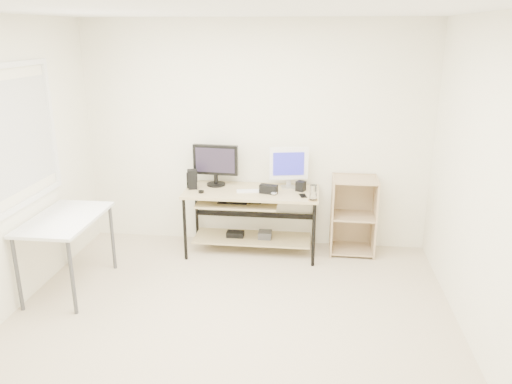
{
  "coord_description": "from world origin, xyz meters",
  "views": [
    {
      "loc": [
        0.68,
        -3.63,
        2.45
      ],
      "look_at": [
        0.09,
        1.3,
        0.85
      ],
      "focal_mm": 35.0,
      "sensor_mm": 36.0,
      "label": 1
    }
  ],
  "objects": [
    {
      "name": "desk",
      "position": [
        -0.03,
        1.66,
        0.54
      ],
      "size": [
        1.5,
        0.65,
        0.75
      ],
      "color": "tan",
      "rests_on": "ground"
    },
    {
      "name": "room",
      "position": [
        -0.14,
        0.04,
        1.32
      ],
      "size": [
        4.01,
        4.01,
        2.62
      ],
      "color": "beige",
      "rests_on": "ground"
    },
    {
      "name": "shelf_unit",
      "position": [
        1.15,
        1.82,
        0.45
      ],
      "size": [
        0.5,
        0.4,
        0.9
      ],
      "color": "tan",
      "rests_on": "ground"
    },
    {
      "name": "speaker_right",
      "position": [
        0.55,
        1.71,
        0.81
      ],
      "size": [
        0.12,
        0.12,
        0.11
      ],
      "primitive_type": "cube",
      "rotation": [
        0.0,
        0.0,
        -0.43
      ],
      "color": "black",
      "rests_on": "desk"
    },
    {
      "name": "speaker_left",
      "position": [
        -0.67,
        1.65,
        0.86
      ],
      "size": [
        0.14,
        0.14,
        0.22
      ],
      "rotation": [
        0.0,
        0.0,
        0.28
      ],
      "color": "black",
      "rests_on": "desk"
    },
    {
      "name": "black_monitor",
      "position": [
        -0.43,
        1.81,
        1.02
      ],
      "size": [
        0.52,
        0.22,
        0.48
      ],
      "rotation": [
        0.0,
        0.0,
        -0.07
      ],
      "color": "black",
      "rests_on": "desk"
    },
    {
      "name": "side_table",
      "position": [
        -1.68,
        0.6,
        0.67
      ],
      "size": [
        0.6,
        1.0,
        0.75
      ],
      "color": "white",
      "rests_on": "ground"
    },
    {
      "name": "mouse",
      "position": [
        0.26,
        1.55,
        0.77
      ],
      "size": [
        0.08,
        0.12,
        0.04
      ],
      "primitive_type": "ellipsoid",
      "rotation": [
        0.0,
        0.0,
        0.12
      ],
      "color": "#A8A8AC",
      "rests_on": "desk"
    },
    {
      "name": "white_imac",
      "position": [
        0.4,
        1.82,
        1.02
      ],
      "size": [
        0.44,
        0.14,
        0.47
      ],
      "rotation": [
        0.0,
        0.0,
        0.2
      ],
      "color": "silver",
      "rests_on": "desk"
    },
    {
      "name": "volume_puck",
      "position": [
        -0.54,
        1.5,
        0.76
      ],
      "size": [
        0.08,
        0.08,
        0.03
      ],
      "primitive_type": "cylinder",
      "rotation": [
        0.0,
        0.0,
        0.29
      ],
      "color": "black",
      "rests_on": "desk"
    },
    {
      "name": "coaster",
      "position": [
        0.69,
        1.39,
        0.75
      ],
      "size": [
        0.12,
        0.12,
        0.01
      ],
      "primitive_type": "cylinder",
      "rotation": [
        0.0,
        0.0,
        -0.23
      ],
      "color": "#AB834D",
      "rests_on": "desk"
    },
    {
      "name": "keyboard",
      "position": [
        0.03,
        1.62,
        0.76
      ],
      "size": [
        0.38,
        0.17,
        0.01
      ],
      "primitive_type": "cube",
      "rotation": [
        0.0,
        0.0,
        0.18
      ],
      "color": "white",
      "rests_on": "desk"
    },
    {
      "name": "smartphone",
      "position": [
        0.58,
        1.52,
        0.75
      ],
      "size": [
        0.1,
        0.14,
        0.01
      ],
      "primitive_type": "cube",
      "rotation": [
        0.0,
        0.0,
        0.26
      ],
      "color": "black",
      "rests_on": "desk"
    },
    {
      "name": "drinking_glass",
      "position": [
        0.69,
        1.39,
        0.84
      ],
      "size": [
        0.1,
        0.1,
        0.16
      ],
      "primitive_type": "cylinder",
      "rotation": [
        0.0,
        0.0,
        -0.23
      ],
      "color": "white",
      "rests_on": "coaster"
    },
    {
      "name": "center_speaker",
      "position": [
        0.2,
        1.58,
        0.8
      ],
      "size": [
        0.21,
        0.13,
        0.1
      ],
      "primitive_type": "cube",
      "rotation": [
        0.0,
        0.0,
        -0.25
      ],
      "color": "black",
      "rests_on": "desk"
    },
    {
      "name": "audio_controller",
      "position": [
        -0.69,
        1.67,
        0.84
      ],
      "size": [
        0.09,
        0.06,
        0.18
      ],
      "primitive_type": "cube",
      "rotation": [
        0.0,
        0.0,
        0.0
      ],
      "color": "black",
      "rests_on": "desk"
    }
  ]
}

